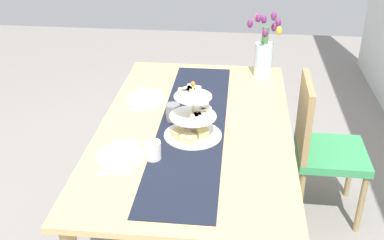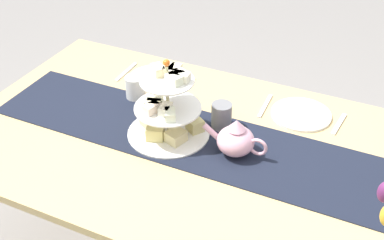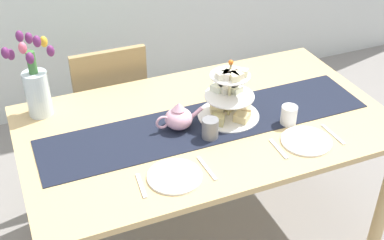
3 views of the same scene
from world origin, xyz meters
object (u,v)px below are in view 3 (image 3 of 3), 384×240
dining_table (206,138)px  dinner_plate_left (175,176)px  mug_white_text (289,115)px  knife_left (207,168)px  fork_left (141,186)px  tiered_cake_stand (230,99)px  dinner_plate_right (306,141)px  teapot (179,118)px  mug_grey (210,128)px  tulip_vase (36,85)px  fork_right (278,149)px  chair_left (109,104)px  knife_right (333,134)px

dining_table → dinner_plate_left: (-0.29, -0.33, 0.10)m
mug_white_text → knife_left: bearing=-162.1°
fork_left → mug_white_text: size_ratio=1.58×
tiered_cake_stand → mug_white_text: (0.23, -0.16, -0.05)m
dinner_plate_right → teapot: bearing=146.6°
mug_grey → mug_white_text: (0.39, -0.04, -0.00)m
teapot → tulip_vase: size_ratio=0.55×
tiered_cake_stand → teapot: size_ratio=1.28×
fork_right → mug_grey: (-0.24, 0.20, 0.05)m
teapot → mug_white_text: size_ratio=2.51×
dinner_plate_right → fork_right: (-0.14, 0.00, -0.00)m
tulip_vase → mug_white_text: 1.21m
teapot → fork_right: bearing=-43.0°
tiered_cake_stand → tulip_vase: tulip_vase is taller
tiered_cake_stand → dinner_plate_left: (-0.41, -0.32, -0.10)m
chair_left → dinner_plate_left: bearing=-88.9°
dinner_plate_left → mug_white_text: mug_white_text is taller
chair_left → teapot: bearing=-77.4°
dining_table → tulip_vase: size_ratio=4.08×
knife_right → mug_white_text: mug_white_text is taller
dining_table → knife_left: (-0.14, -0.33, 0.10)m
dining_table → fork_left: (-0.43, -0.33, 0.10)m
tulip_vase → fork_right: size_ratio=2.87×
tiered_cake_stand → mug_white_text: tiered_cake_stand is taller
dinner_plate_left → knife_right: 0.78m
chair_left → mug_white_text: size_ratio=9.58×
tiered_cake_stand → mug_grey: bearing=-141.7°
fork_left → knife_left: 0.29m
teapot → knife_left: size_ratio=1.40×
chair_left → mug_white_text: bearing=-53.8°
tulip_vase → knife_left: tulip_vase is taller
mug_grey → teapot: bearing=129.9°
tiered_cake_stand → knife_right: (0.38, -0.32, -0.10)m
tulip_vase → dinner_plate_right: bearing=-33.3°
dining_table → chair_left: chair_left is taller
mug_white_text → knife_right: bearing=-48.3°
chair_left → knife_right: bearing=-52.9°
chair_left → fork_right: bearing=-64.2°
knife_right → teapot: bearing=153.0°
dinner_plate_right → mug_grey: (-0.39, 0.20, 0.05)m
dinner_plate_right → mug_white_text: bearing=89.2°
dining_table → chair_left: size_ratio=1.93×
mug_white_text → mug_grey: bearing=174.2°
dinner_plate_right → fork_right: dinner_plate_right is taller
teapot → mug_white_text: 0.52m
teapot → dining_table: bearing=0.0°
chair_left → teapot: (0.17, -0.74, 0.32)m
tiered_cake_stand → teapot: 0.27m
tulip_vase → knife_right: bearing=-30.1°
chair_left → fork_left: size_ratio=6.07×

